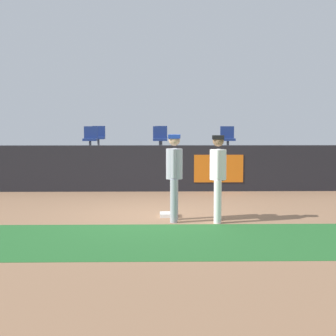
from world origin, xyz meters
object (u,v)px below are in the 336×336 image
player_runner_visitor (174,171)px  seat_front_left (90,137)px  seat_back_left (99,136)px  seat_front_center (160,137)px  seat_back_center (161,136)px  seat_front_right (228,137)px  player_fielder_home (218,172)px  first_base (169,215)px

player_runner_visitor → seat_front_left: seat_front_left is taller
player_runner_visitor → seat_back_left: size_ratio=2.20×
player_runner_visitor → seat_front_center: bearing=-172.5°
seat_front_center → seat_back_center: bearing=88.4°
seat_front_right → seat_front_left: size_ratio=1.00×
player_fielder_home → seat_front_right: size_ratio=2.18×
first_base → seat_front_left: 6.39m
player_fielder_home → seat_front_right: 6.41m
seat_front_right → seat_front_center: same height
player_fielder_home → player_runner_visitor: (-0.92, 0.09, 0.01)m
first_base → seat_front_center: 5.88m
seat_front_left → first_base: bearing=-66.3°
seat_front_right → player_runner_visitor: bearing=-107.7°
player_fielder_home → seat_front_center: (-1.20, 6.30, 0.55)m
first_base → player_fielder_home: 1.58m
player_runner_visitor → seat_back_center: size_ratio=2.20×
player_fielder_home → seat_front_center: 6.43m
seat_front_left → seat_back_center: same height
seat_front_right → seat_front_left: same height
player_fielder_home → seat_back_center: size_ratio=2.18×
seat_back_left → seat_front_center: same height
seat_front_center → first_base: bearing=-88.2°
player_runner_visitor → seat_front_left: size_ratio=2.20×
player_fielder_home → seat_front_left: 7.23m
seat_front_right → seat_back_center: bearing=140.8°
player_runner_visitor → seat_front_left: 6.75m
player_runner_visitor → seat_back_center: 8.03m
player_fielder_home → player_runner_visitor: bearing=-87.2°
seat_front_center → seat_back_center: 1.80m
first_base → seat_back_left: seat_back_left is taller
first_base → seat_back_left: size_ratio=0.48×
seat_front_center → seat_front_right: bearing=-0.0°
player_runner_visitor → player_fielder_home: bearing=89.3°
seat_front_right → seat_front_center: bearing=180.0°
seat_front_right → seat_front_center: (-2.26, 0.00, 0.00)m
seat_back_center → player_fielder_home: bearing=-81.9°
seat_back_left → seat_back_center: size_ratio=1.00×
seat_back_left → seat_front_left: same height
player_fielder_home → seat_front_left: bearing=-142.3°
seat_back_left → player_fielder_home: bearing=-66.9°
player_fielder_home → seat_front_left: size_ratio=2.18×
first_base → seat_front_center: bearing=91.8°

